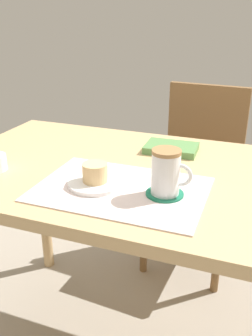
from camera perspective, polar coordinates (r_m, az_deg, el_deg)
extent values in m
cylinder|color=tan|center=(1.83, -12.48, -5.28)|extent=(0.05, 0.05, 0.71)
cube|color=tan|center=(1.17, 2.65, -1.27)|extent=(1.31, 0.74, 0.04)
cylinder|color=brown|center=(1.76, 13.80, -12.70)|extent=(0.04, 0.04, 0.40)
cylinder|color=brown|center=(1.83, 2.74, -10.35)|extent=(0.04, 0.04, 0.40)
cylinder|color=brown|center=(2.05, 15.78, -7.24)|extent=(0.04, 0.04, 0.40)
cylinder|color=brown|center=(2.12, 6.31, -5.47)|extent=(0.04, 0.04, 0.40)
cube|color=brown|center=(1.83, 10.12, -2.96)|extent=(0.45, 0.45, 0.04)
cube|color=brown|center=(1.92, 12.12, 5.82)|extent=(0.39, 0.06, 0.44)
cube|color=silver|center=(1.04, -0.78, -3.24)|extent=(0.47, 0.33, 0.00)
cylinder|color=white|center=(1.06, -4.68, -2.28)|extent=(0.16, 0.16, 0.01)
cylinder|color=#E5BC7F|center=(1.05, -4.73, -0.68)|extent=(0.07, 0.07, 0.05)
cylinder|color=#196B4C|center=(1.01, 5.91, -3.92)|extent=(0.10, 0.10, 0.00)
cylinder|color=white|center=(0.99, 6.05, -0.86)|extent=(0.08, 0.08, 0.11)
cylinder|color=#9E7547|center=(0.96, 6.21, 2.49)|extent=(0.08, 0.08, 0.01)
torus|color=white|center=(0.98, 8.33, -1.07)|extent=(0.06, 0.01, 0.06)
cube|color=#598C4C|center=(1.33, 6.92, 3.02)|extent=(0.18, 0.13, 0.02)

